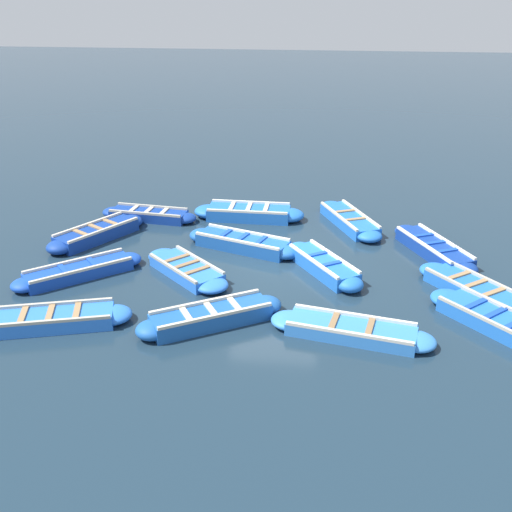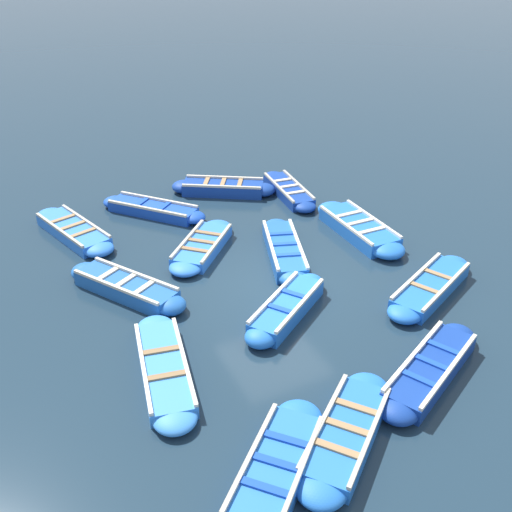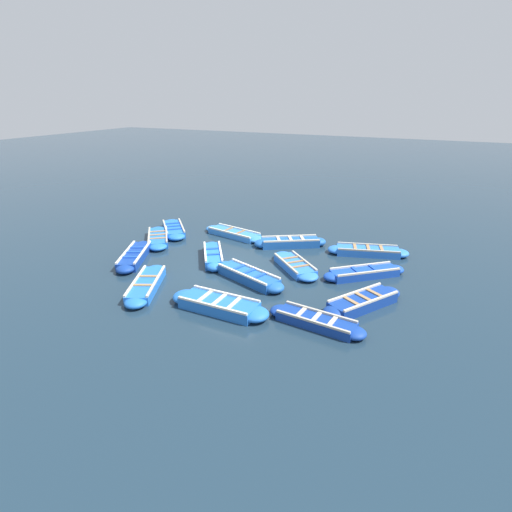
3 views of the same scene
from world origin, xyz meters
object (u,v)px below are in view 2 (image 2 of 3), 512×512
(boat_alongside, at_px, (430,287))
(boat_bow_out, at_px, (153,209))
(boat_centre, at_px, (202,246))
(boat_outer_left, at_px, (288,191))
(boat_outer_right, at_px, (346,434))
(boat_far_corner, at_px, (287,308))
(boat_stern_in, at_px, (284,250))
(boat_broadside, at_px, (430,370))
(boat_drifting, at_px, (359,228))
(boat_mid_row, at_px, (126,287))
(boat_inner_gap, at_px, (73,231))
(boat_tucked, at_px, (164,368))
(boat_end_of_row, at_px, (223,188))
(boat_near_quay, at_px, (276,469))

(boat_alongside, relative_size, boat_bow_out, 1.13)
(boat_centre, bearing_deg, boat_outer_left, 29.22)
(boat_outer_left, bearing_deg, boat_outer_right, -113.52)
(boat_far_corner, bearing_deg, boat_stern_in, 62.45)
(boat_centre, distance_m, boat_broadside, 7.15)
(boat_centre, height_order, boat_far_corner, boat_far_corner)
(boat_outer_left, bearing_deg, boat_stern_in, -120.69)
(boat_drifting, bearing_deg, boat_far_corner, -145.96)
(boat_bow_out, bearing_deg, boat_mid_row, -116.31)
(boat_outer_right, distance_m, boat_alongside, 5.43)
(boat_drifting, bearing_deg, boat_mid_row, -179.50)
(boat_outer_right, distance_m, boat_mid_row, 6.68)
(boat_outer_right, distance_m, boat_far_corner, 3.91)
(boat_inner_gap, distance_m, boat_tucked, 6.84)
(boat_far_corner, relative_size, boat_alongside, 0.85)
(boat_outer_left, distance_m, boat_alongside, 6.64)
(boat_centre, distance_m, boat_end_of_row, 3.90)
(boat_centre, distance_m, boat_bow_out, 2.87)
(boat_stern_in, distance_m, boat_tucked, 5.44)
(boat_broadside, xyz_separation_m, boat_end_of_row, (-0.11, 10.11, 0.01))
(boat_drifting, height_order, boat_bow_out, boat_drifting)
(boat_stern_in, xyz_separation_m, boat_drifting, (2.55, 0.16, 0.00))
(boat_alongside, bearing_deg, boat_outer_left, 92.54)
(boat_far_corner, relative_size, boat_drifting, 0.82)
(boat_bow_out, bearing_deg, boat_inner_gap, -171.83)
(boat_mid_row, distance_m, boat_tucked, 3.20)
(boat_alongside, xyz_separation_m, boat_bow_out, (-4.73, 7.26, -0.01))
(boat_near_quay, bearing_deg, boat_drifting, 46.43)
(boat_stern_in, height_order, boat_mid_row, boat_mid_row)
(boat_outer_left, height_order, boat_stern_in, boat_stern_in)
(boat_end_of_row, height_order, boat_near_quay, boat_end_of_row)
(boat_stern_in, xyz_separation_m, boat_broadside, (0.30, -5.55, -0.01))
(boat_outer_left, height_order, boat_tucked, boat_outer_left)
(boat_inner_gap, bearing_deg, boat_mid_row, -81.58)
(boat_centre, distance_m, boat_stern_in, 2.27)
(boat_centre, bearing_deg, boat_alongside, -46.22)
(boat_mid_row, bearing_deg, boat_inner_gap, 98.42)
(boat_alongside, bearing_deg, boat_centre, 133.78)
(boat_mid_row, bearing_deg, boat_bow_out, 63.69)
(boat_tucked, bearing_deg, boat_bow_out, 73.77)
(boat_far_corner, bearing_deg, boat_outer_left, 60.57)
(boat_stern_in, relative_size, boat_far_corner, 1.19)
(boat_centre, relative_size, boat_near_quay, 0.95)
(boat_stern_in, relative_size, boat_end_of_row, 1.08)
(boat_alongside, distance_m, boat_near_quay, 6.78)
(boat_outer_left, bearing_deg, boat_centre, -150.78)
(boat_outer_left, height_order, boat_broadside, boat_broadside)
(boat_mid_row, relative_size, boat_tucked, 0.90)
(boat_inner_gap, bearing_deg, boat_broadside, -60.81)
(boat_broadside, xyz_separation_m, boat_inner_gap, (-5.19, 9.28, -0.02))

